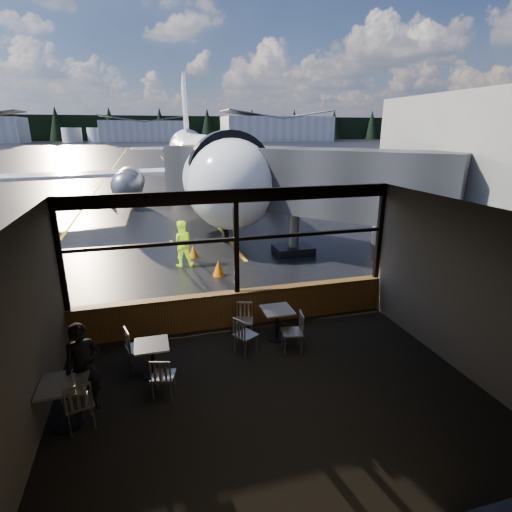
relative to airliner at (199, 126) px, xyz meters
name	(u,v)px	position (x,y,z in m)	size (l,w,h in m)	color
ground_plane	(148,147)	(-1.82, 100.71, -5.13)	(520.00, 520.00, 0.00)	black
carpet_floor	(273,394)	(-1.82, -22.29, -5.12)	(8.00, 6.00, 0.01)	black
ceiling	(275,214)	(-1.82, -22.29, -1.63)	(8.00, 6.00, 0.04)	#38332D
wall_left	(23,342)	(-5.82, -22.29, -3.38)	(0.04, 6.00, 3.50)	#4D473E
wall_right	(461,289)	(2.18, -22.29, -3.38)	(0.04, 6.00, 3.50)	#4D473E
wall_back	(359,427)	(-1.82, -25.29, -3.38)	(8.00, 0.04, 3.50)	#4D473E
window_sill	(237,309)	(-1.82, -19.29, -4.68)	(8.00, 0.28, 0.90)	brown
window_header	(235,196)	(-1.82, -19.29, -1.78)	(8.00, 0.18, 0.30)	black
mullion_left	(59,256)	(-5.77, -19.29, -2.93)	(0.12, 0.12, 2.60)	black
mullion_centre	(236,243)	(-1.82, -19.29, -2.93)	(0.12, 0.12, 2.60)	black
mullion_right	(380,232)	(2.13, -19.29, -2.93)	(0.12, 0.12, 2.60)	black
window_transom	(236,239)	(-1.82, -19.29, -2.83)	(8.00, 0.10, 0.08)	black
airliner	(199,126)	(0.00, 0.00, 0.00)	(27.99, 33.59, 10.26)	white
jet_bridge	(295,194)	(1.78, -13.79, -2.67)	(9.22, 11.27, 4.92)	#2D2D30
cafe_table_near	(277,324)	(-1.06, -20.26, -4.74)	(0.71, 0.71, 0.78)	#9E9891
cafe_table_mid	(153,360)	(-3.98, -21.05, -4.76)	(0.67, 0.67, 0.74)	#ABA59D
cafe_table_left	(66,404)	(-5.42, -22.12, -4.71)	(0.76, 0.76, 0.83)	#A9A59B
chair_near_e	(292,333)	(-0.93, -20.92, -4.65)	(0.52, 0.52, 0.96)	#BAB4A8
chair_near_w	(246,335)	(-1.96, -20.72, -4.68)	(0.50, 0.50, 0.91)	#B9B5A7
chair_near_n	(244,322)	(-1.82, -20.02, -4.69)	(0.48, 0.48, 0.88)	#B5AFA3
chair_mid_s	(163,376)	(-3.81, -21.77, -4.70)	(0.48, 0.48, 0.87)	beige
chair_mid_w	(138,348)	(-4.25, -20.66, -4.65)	(0.52, 0.52, 0.95)	#ACA79B
chair_left_s	(78,403)	(-5.21, -22.25, -4.65)	(0.52, 0.52, 0.96)	#BAB4A7
passenger	(84,368)	(-5.14, -21.77, -4.29)	(0.61, 0.40, 1.69)	black
ground_crew	(181,243)	(-2.74, -14.11, -4.28)	(0.83, 0.65, 1.71)	#BFF219
cone_nose	(193,251)	(-2.20, -13.19, -4.88)	(0.36, 0.36, 0.50)	#FC4E07
cone_wing	(112,203)	(-6.01, -0.77, -4.86)	(0.39, 0.39, 0.54)	#E56207
terminal_annex	(492,183)	(8.18, -16.79, -2.13)	(5.00, 7.00, 6.00)	gray
hangar_mid	(145,130)	(-1.82, 165.71, -0.13)	(38.00, 15.00, 10.00)	silver
hangar_right	(277,128)	(58.18, 158.71, 0.87)	(50.00, 20.00, 12.00)	silver
fuel_tank_a	(72,135)	(-31.82, 162.71, -2.13)	(8.00, 8.00, 6.00)	silver
fuel_tank_b	(97,135)	(-21.82, 162.71, -2.13)	(8.00, 8.00, 6.00)	silver
fuel_tank_c	(122,135)	(-11.82, 162.71, -2.13)	(8.00, 8.00, 6.00)	silver
treeline	(144,128)	(-1.82, 190.71, 0.87)	(360.00, 3.00, 12.00)	black
cone_extra	(218,268)	(-1.63, -15.54, -4.85)	(0.40, 0.40, 0.55)	orange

